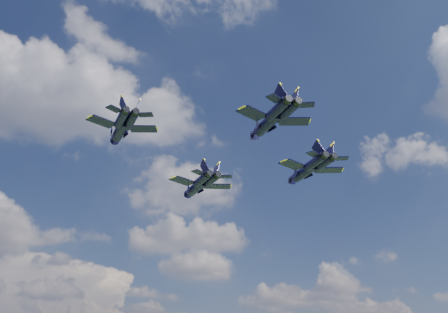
% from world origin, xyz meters
% --- Properties ---
extents(jet_lead, '(13.78, 18.27, 4.31)m').
position_xyz_m(jet_lead, '(-3.73, 18.76, 58.06)').
color(jet_lead, black).
extents(jet_left, '(12.30, 16.20, 3.82)m').
position_xyz_m(jet_left, '(-20.77, -0.64, 60.63)').
color(jet_left, black).
extents(jet_right, '(13.71, 17.87, 4.24)m').
position_xyz_m(jet_right, '(15.50, 4.31, 57.81)').
color(jet_right, black).
extents(jet_slot, '(12.39, 16.22, 3.84)m').
position_xyz_m(jet_slot, '(1.99, -14.33, 57.80)').
color(jet_slot, black).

